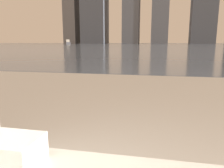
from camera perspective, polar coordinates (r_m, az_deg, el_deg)
The scene contains 5 objects.
towel_stack at distance 0.98m, azimuth -26.26°, elevation -15.61°, with size 0.28×0.18×0.12m.
harbor_water at distance 61.89m, azimuth 11.06°, elevation 9.86°, with size 180.00×110.00×0.01m.
harbor_boat_2 at distance 87.56m, azimuth -11.48°, elevation 10.56°, with size 3.76×5.09×1.83m.
skyline_tower_1 at distance 123.23m, azimuth -4.52°, elevation 17.58°, with size 12.68×13.01×30.34m.
skyline_tower_2 at distance 120.44m, azimuth 5.12°, elevation 20.93°, with size 8.48×9.94×43.67m.
Camera 1 is at (0.45, 0.12, 1.05)m, focal length 35.00 mm.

